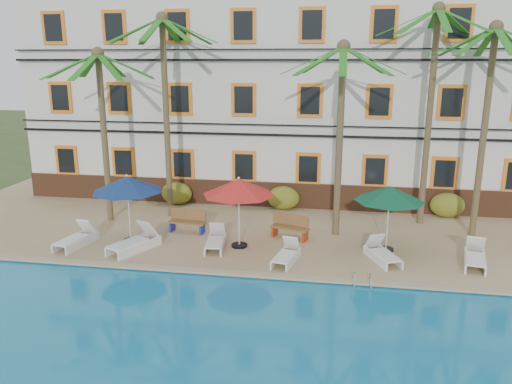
% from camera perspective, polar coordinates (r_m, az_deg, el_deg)
% --- Properties ---
extents(ground, '(100.00, 100.00, 0.00)m').
position_cam_1_polar(ground, '(17.32, -0.69, -8.98)').
color(ground, '#384C23').
rests_on(ground, ground).
extents(pool_deck, '(30.00, 12.00, 0.25)m').
position_cam_1_polar(pool_deck, '(21.89, 1.59, -3.45)').
color(pool_deck, tan).
rests_on(pool_deck, ground).
extents(pool_coping, '(30.00, 0.35, 0.06)m').
position_cam_1_polar(pool_coping, '(16.40, -1.25, -9.34)').
color(pool_coping, tan).
rests_on(pool_coping, pool_deck).
extents(hotel_building, '(25.40, 6.44, 10.22)m').
position_cam_1_polar(hotel_building, '(25.78, 3.21, 11.22)').
color(hotel_building, silver).
rests_on(hotel_building, pool_deck).
extents(palm_a, '(4.60, 4.60, 7.27)m').
position_cam_1_polar(palm_a, '(21.78, -17.16, 8.91)').
color(palm_a, brown).
rests_on(palm_a, pool_deck).
extents(palm_b, '(4.60, 4.60, 8.66)m').
position_cam_1_polar(palm_b, '(21.73, -10.35, 11.42)').
color(palm_b, brown).
rests_on(palm_b, pool_deck).
extents(palm_c, '(4.60, 4.60, 7.48)m').
position_cam_1_polar(palm_c, '(19.23, 9.67, 9.02)').
color(palm_c, brown).
rests_on(palm_c, pool_deck).
extents(palm_d, '(4.60, 4.60, 8.92)m').
position_cam_1_polar(palm_d, '(21.47, 19.45, 11.19)').
color(palm_d, brown).
rests_on(palm_d, pool_deck).
extents(palm_e, '(4.60, 4.60, 8.14)m').
position_cam_1_polar(palm_e, '(20.72, 24.94, 9.33)').
color(palm_e, brown).
rests_on(palm_e, pool_deck).
extents(shrub_left, '(1.50, 0.90, 1.10)m').
position_cam_1_polar(shrub_left, '(24.24, -9.05, -0.15)').
color(shrub_left, '#285618').
rests_on(shrub_left, pool_deck).
extents(shrub_mid, '(1.50, 0.90, 1.10)m').
position_cam_1_polar(shrub_mid, '(23.17, 3.16, -0.69)').
color(shrub_mid, '#285618').
rests_on(shrub_mid, pool_deck).
extents(shrub_right, '(1.50, 0.90, 1.10)m').
position_cam_1_polar(shrub_right, '(23.56, 21.01, -1.41)').
color(shrub_right, '#285618').
rests_on(shrub_right, pool_deck).
extents(umbrella_blue, '(2.65, 2.65, 2.64)m').
position_cam_1_polar(umbrella_blue, '(19.20, -14.50, 0.85)').
color(umbrella_blue, black).
rests_on(umbrella_blue, pool_deck).
extents(umbrella_red, '(2.68, 2.68, 2.67)m').
position_cam_1_polar(umbrella_red, '(18.07, -1.98, 0.54)').
color(umbrella_red, black).
rests_on(umbrella_red, pool_deck).
extents(umbrella_green, '(2.51, 2.51, 2.51)m').
position_cam_1_polar(umbrella_green, '(18.34, 15.03, -0.22)').
color(umbrella_green, black).
rests_on(umbrella_green, pool_deck).
extents(lounger_a, '(1.00, 1.97, 0.89)m').
position_cam_1_polar(lounger_a, '(19.93, -19.82, -4.99)').
color(lounger_a, white).
rests_on(lounger_a, pool_deck).
extents(lounger_b, '(1.55, 2.19, 0.98)m').
position_cam_1_polar(lounger_b, '(18.84, -13.69, -5.55)').
color(lounger_b, white).
rests_on(lounger_b, pool_deck).
extents(lounger_c, '(0.84, 1.84, 0.84)m').
position_cam_1_polar(lounger_c, '(18.62, -4.63, -5.55)').
color(lounger_c, white).
rests_on(lounger_c, pool_deck).
extents(lounger_d, '(0.93, 1.77, 0.80)m').
position_cam_1_polar(lounger_d, '(17.34, 3.51, -7.17)').
color(lounger_d, white).
rests_on(lounger_d, pool_deck).
extents(lounger_e, '(1.26, 1.87, 0.83)m').
position_cam_1_polar(lounger_e, '(17.94, 14.21, -6.79)').
color(lounger_e, white).
rests_on(lounger_e, pool_deck).
extents(lounger_f, '(1.03, 1.94, 0.87)m').
position_cam_1_polar(lounger_f, '(18.60, 23.75, -6.82)').
color(lounger_f, white).
rests_on(lounger_f, pool_deck).
extents(bench_left, '(1.54, 0.62, 0.93)m').
position_cam_1_polar(bench_left, '(20.33, -7.81, -3.28)').
color(bench_left, olive).
rests_on(bench_left, pool_deck).
extents(bench_right, '(1.57, 0.93, 0.93)m').
position_cam_1_polar(bench_right, '(19.52, 3.99, -3.95)').
color(bench_right, olive).
rests_on(bench_right, pool_deck).
extents(pool_ladder, '(0.54, 0.74, 0.74)m').
position_cam_1_polar(pool_ladder, '(16.11, 12.02, -10.27)').
color(pool_ladder, silver).
rests_on(pool_ladder, ground).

